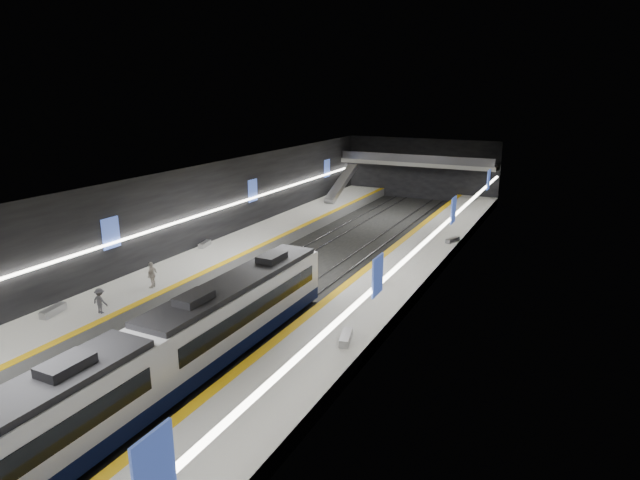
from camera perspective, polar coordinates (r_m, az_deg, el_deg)
The scene contains 25 objects.
ground at distance 41.43m, azimuth -3.08°, elevation -4.26°, with size 70.00×70.00×0.00m, color black.
ceiling at distance 39.40m, azimuth -3.25°, elevation 6.72°, with size 20.00×70.00×0.04m, color beige.
wall_left at distance 45.86m, azimuth -14.12°, elevation 2.48°, with size 0.04×70.00×8.00m, color black.
wall_right at distance 36.52m, azimuth 10.64°, elevation -0.71°, with size 0.04×70.00×8.00m, color black.
wall_back at distance 72.18m, azimuth 10.73°, elevation 7.45°, with size 20.00×0.04×8.00m, color black.
platform_left at distance 45.25m, azimuth -11.40°, elevation -2.14°, with size 5.00×70.00×1.00m, color slate.
tile_surface_left at distance 45.09m, azimuth -11.44°, elevation -1.52°, with size 5.00×70.00×0.02m, color #ACACA7.
tactile_strip_left at distance 43.82m, azimuth -9.15°, elevation -1.90°, with size 0.60×70.00×0.02m, color #DEA50B.
platform_right at distance 38.34m, azimuth 6.77°, elevation -5.26°, with size 5.00×70.00×1.00m, color slate.
tile_surface_right at distance 38.16m, azimuth 6.80°, elevation -4.54°, with size 5.00×70.00×0.02m, color #ACACA7.
tactile_strip_right at distance 38.89m, azimuth 3.74°, elevation -4.05°, with size 0.60×70.00×0.02m, color #DEA50B.
rails at distance 41.41m, azimuth -3.08°, elevation -4.19°, with size 6.52×70.00×0.12m.
train at distance 25.96m, azimuth -18.42°, elevation -12.70°, with size 2.69×30.04×3.60m.
ad_posters at distance 40.95m, azimuth -2.49°, elevation 2.09°, with size 19.94×53.50×2.20m.
cove_light_left at distance 45.78m, azimuth -13.91°, elevation 2.21°, with size 0.25×68.60×0.12m, color white.
cove_light_right at distance 36.63m, azimuth 10.32°, elevation -0.97°, with size 0.25×68.60×0.12m, color white.
mezzanine_bridge at distance 70.06m, azimuth 10.30°, elevation 8.08°, with size 20.00×3.00×1.50m.
escalator at distance 66.49m, azimuth 2.26°, elevation 6.05°, with size 1.20×8.00×0.60m, color #99999E.
bench_left_near at distance 36.54m, azimuth -26.58°, elevation -6.78°, with size 0.51×1.84×0.45m, color #99999E.
bench_left_far at distance 47.43m, azimuth -12.20°, elevation -0.46°, with size 0.46×1.67×0.41m, color #99999E.
bench_right_near at distance 29.50m, azimuth 2.79°, elevation -10.36°, with size 0.51×1.82×0.45m, color #99999E.
bench_right_far at distance 49.09m, azimuth 13.96°, elevation -0.01°, with size 0.46×1.66×0.41m, color #99999E.
passenger_right_a at distance 37.89m, azimuth 6.41°, elevation -3.25°, with size 0.65×0.43×1.80m, color #CD624C.
passenger_left_a at distance 38.47m, azimuth -17.47°, elevation -3.58°, with size 1.08×0.45×1.84m, color beige.
passenger_left_b at distance 35.31m, azimuth -22.41°, elevation -6.04°, with size 1.03×0.59×1.59m, color #3F3F46.
Camera 1 is at (19.23, -33.81, 14.27)m, focal length 30.00 mm.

